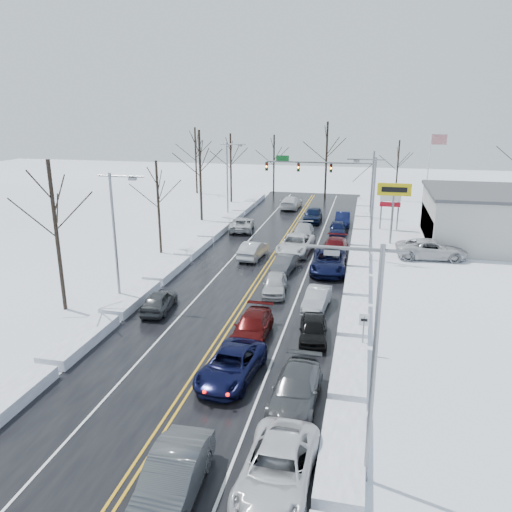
% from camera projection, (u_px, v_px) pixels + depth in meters
% --- Properties ---
extents(ground, '(160.00, 160.00, 0.00)m').
position_uv_depth(ground, '(251.00, 291.00, 36.91)').
color(ground, white).
rests_on(ground, ground).
extents(road_surface, '(14.00, 84.00, 0.01)m').
position_uv_depth(road_surface, '(257.00, 282.00, 38.78)').
color(road_surface, black).
rests_on(road_surface, ground).
extents(snow_bank_left, '(1.75, 72.00, 0.64)m').
position_uv_depth(snow_bank_left, '(165.00, 275.00, 40.36)').
color(snow_bank_left, white).
rests_on(snow_bank_left, ground).
extents(snow_bank_right, '(1.75, 72.00, 0.64)m').
position_uv_depth(snow_bank_right, '(356.00, 290.00, 37.20)').
color(snow_bank_right, white).
rests_on(snow_bank_right, ground).
extents(traffic_signal_mast, '(13.28, 0.39, 8.00)m').
position_uv_depth(traffic_signal_mast, '(330.00, 171.00, 60.75)').
color(traffic_signal_mast, slate).
rests_on(traffic_signal_mast, ground).
extents(tires_plus_sign, '(3.20, 0.34, 6.00)m').
position_uv_depth(tires_plus_sign, '(394.00, 194.00, 48.22)').
color(tires_plus_sign, slate).
rests_on(tires_plus_sign, ground).
extents(used_vehicles_sign, '(2.20, 0.22, 4.65)m').
position_uv_depth(used_vehicles_sign, '(390.00, 200.00, 54.31)').
color(used_vehicles_sign, slate).
rests_on(used_vehicles_sign, ground).
extents(speed_limit_sign, '(0.55, 0.09, 2.35)m').
position_uv_depth(speed_limit_sign, '(364.00, 326.00, 27.26)').
color(speed_limit_sign, slate).
rests_on(speed_limit_sign, ground).
extents(flagpole, '(1.87, 1.20, 10.00)m').
position_uv_depth(flagpole, '(430.00, 168.00, 60.05)').
color(flagpole, silver).
rests_on(flagpole, ground).
extents(streetlight_se, '(3.20, 0.25, 9.00)m').
position_uv_depth(streetlight_se, '(369.00, 349.00, 16.83)').
color(streetlight_se, slate).
rests_on(streetlight_se, ground).
extents(streetlight_ne, '(3.20, 0.25, 9.00)m').
position_uv_depth(streetlight_ne, '(371.00, 201.00, 42.98)').
color(streetlight_ne, slate).
rests_on(streetlight_ne, ground).
extents(streetlight_sw, '(3.20, 0.25, 9.00)m').
position_uv_depth(streetlight_sw, '(117.00, 228.00, 33.36)').
color(streetlight_sw, slate).
rests_on(streetlight_sw, ground).
extents(streetlight_nw, '(3.20, 0.25, 9.00)m').
position_uv_depth(streetlight_nw, '(229.00, 174.00, 59.51)').
color(streetlight_nw, slate).
rests_on(streetlight_nw, ground).
extents(tree_left_b, '(4.00, 4.00, 10.00)m').
position_uv_depth(tree_left_b, '(53.00, 207.00, 31.67)').
color(tree_left_b, '#2D231C').
rests_on(tree_left_b, ground).
extents(tree_left_c, '(3.40, 3.40, 8.50)m').
position_uv_depth(tree_left_c, '(158.00, 189.00, 44.84)').
color(tree_left_c, '#2D231C').
rests_on(tree_left_c, ground).
extents(tree_left_d, '(4.20, 4.20, 10.50)m').
position_uv_depth(tree_left_d, '(200.00, 158.00, 57.66)').
color(tree_left_d, '#2D231C').
rests_on(tree_left_d, ground).
extents(tree_left_e, '(3.80, 3.80, 9.50)m').
position_uv_depth(tree_left_e, '(231.00, 155.00, 68.99)').
color(tree_left_e, '#2D231C').
rests_on(tree_left_e, ground).
extents(tree_far_a, '(4.00, 4.00, 10.00)m').
position_uv_depth(tree_far_a, '(195.00, 148.00, 75.99)').
color(tree_far_a, '#2D231C').
rests_on(tree_far_a, ground).
extents(tree_far_b, '(3.60, 3.60, 9.00)m').
position_uv_depth(tree_far_b, '(274.00, 153.00, 74.63)').
color(tree_far_b, '#2D231C').
rests_on(tree_far_b, ground).
extents(tree_far_c, '(4.40, 4.40, 11.00)m').
position_uv_depth(tree_far_c, '(327.00, 146.00, 70.69)').
color(tree_far_c, '#2D231C').
rests_on(tree_far_c, ground).
extents(tree_far_d, '(3.40, 3.40, 8.50)m').
position_uv_depth(tree_far_d, '(398.00, 159.00, 70.52)').
color(tree_far_d, '#2D231C').
rests_on(tree_far_d, ground).
extents(queued_car_1, '(1.96, 5.12, 1.67)m').
position_uv_depth(queued_car_1, '(173.00, 498.00, 17.48)').
color(queued_car_1, '#414446').
rests_on(queued_car_1, ground).
extents(queued_car_2, '(2.97, 5.50, 1.47)m').
position_uv_depth(queued_car_2, '(231.00, 378.00, 25.17)').
color(queued_car_2, black).
rests_on(queued_car_2, ground).
extents(queued_car_3, '(2.01, 4.88, 1.41)m').
position_uv_depth(queued_car_3, '(252.00, 338.00, 29.56)').
color(queued_car_3, '#440909').
rests_on(queued_car_3, ground).
extents(queued_car_4, '(2.08, 4.27, 1.40)m').
position_uv_depth(queued_car_4, '(275.00, 293.00, 36.49)').
color(queued_car_4, silver).
rests_on(queued_car_4, ground).
extents(queued_car_5, '(1.87, 4.21, 1.34)m').
position_uv_depth(queued_car_5, '(284.00, 271.00, 41.28)').
color(queued_car_5, '#414346').
rests_on(queued_car_5, ground).
extents(queued_car_6, '(3.31, 6.28, 1.68)m').
position_uv_depth(queued_car_6, '(296.00, 253.00, 46.43)').
color(queued_car_6, silver).
rests_on(queued_car_6, ground).
extents(queued_car_7, '(2.25, 5.09, 1.45)m').
position_uv_depth(queued_car_7, '(303.00, 239.00, 51.40)').
color(queued_car_7, '#ABAEB4').
rests_on(queued_car_7, ground).
extents(queued_car_8, '(2.00, 4.93, 1.68)m').
position_uv_depth(queued_car_8, '(313.00, 222.00, 58.80)').
color(queued_car_8, black).
rests_on(queued_car_8, ground).
extents(queued_car_10, '(2.68, 5.53, 1.52)m').
position_uv_depth(queued_car_10, '(277.00, 486.00, 18.02)').
color(queued_car_10, silver).
rests_on(queued_car_10, ground).
extents(queued_car_11, '(2.23, 5.17, 1.48)m').
position_uv_depth(queued_car_11, '(295.00, 403.00, 23.05)').
color(queued_car_11, '#414446').
rests_on(queued_car_11, ground).
extents(queued_car_12, '(1.97, 4.12, 1.36)m').
position_uv_depth(queued_car_12, '(313.00, 340.00, 29.26)').
color(queued_car_12, black).
rests_on(queued_car_12, ground).
extents(queued_car_13, '(1.79, 4.21, 1.35)m').
position_uv_depth(queued_car_13, '(317.00, 308.00, 33.90)').
color(queued_car_13, '#A7AAAF').
rests_on(queued_car_13, ground).
extents(queued_car_14, '(2.91, 6.09, 1.68)m').
position_uv_depth(queued_car_14, '(328.00, 271.00, 41.38)').
color(queued_car_14, black).
rests_on(queued_car_14, ground).
extents(queued_car_15, '(2.28, 5.48, 1.58)m').
position_uv_depth(queued_car_15, '(335.00, 256.00, 45.37)').
color(queued_car_15, '#4B0A0E').
rests_on(queued_car_15, ground).
extents(queued_car_16, '(1.88, 4.25, 1.42)m').
position_uv_depth(queued_car_16, '(337.00, 235.00, 52.89)').
color(queued_car_16, black).
rests_on(queued_car_16, ground).
extents(queued_car_17, '(1.64, 4.67, 1.54)m').
position_uv_depth(queued_car_17, '(342.00, 225.00, 57.08)').
color(queued_car_17, black).
rests_on(queued_car_17, ground).
extents(oncoming_car_0, '(2.03, 4.76, 1.53)m').
position_uv_depth(oncoming_car_0, '(253.00, 258.00, 44.92)').
color(oncoming_car_0, '#ACAEB4').
rests_on(oncoming_car_0, ground).
extents(oncoming_car_1, '(3.12, 5.53, 1.46)m').
position_uv_depth(oncoming_car_1, '(242.00, 230.00, 54.75)').
color(oncoming_car_1, '#BDBDBF').
rests_on(oncoming_car_1, ground).
extents(oncoming_car_2, '(2.60, 5.75, 1.63)m').
position_uv_depth(oncoming_car_2, '(291.00, 208.00, 66.49)').
color(oncoming_car_2, silver).
rests_on(oncoming_car_2, ground).
extents(oncoming_car_3, '(1.97, 4.20, 1.39)m').
position_uv_depth(oncoming_car_3, '(160.00, 310.00, 33.45)').
color(oncoming_car_3, '#3B3D40').
rests_on(oncoming_car_3, ground).
extents(parked_car_0, '(6.37, 3.31, 1.72)m').
position_uv_depth(parked_car_0, '(430.00, 258.00, 44.84)').
color(parked_car_0, silver).
rests_on(parked_car_0, ground).
extents(parked_car_1, '(2.64, 5.20, 1.45)m').
position_uv_depth(parked_car_1, '(457.00, 245.00, 49.08)').
color(parked_car_1, '#3F4244').
rests_on(parked_car_1, ground).
extents(parked_car_2, '(2.14, 4.90, 1.64)m').
position_uv_depth(parked_car_2, '(432.00, 234.00, 53.25)').
color(parked_car_2, black).
rests_on(parked_car_2, ground).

